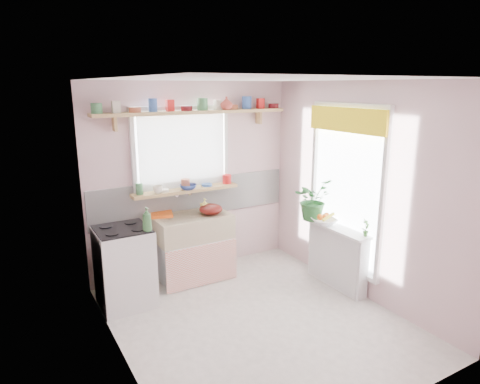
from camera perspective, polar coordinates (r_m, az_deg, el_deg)
room at (r=5.30m, az=3.43°, el=2.33°), size 3.20×3.20×3.20m
sink_unit at (r=5.56m, az=-6.26°, el=-7.26°), size 0.95×0.65×1.11m
cooker at (r=5.05m, az=-15.14°, el=-9.59°), size 0.58×0.58×0.93m
radiator_ledge at (r=5.47m, az=12.81°, el=-8.30°), size 0.22×0.95×0.78m
windowsill at (r=5.51m, az=-7.25°, el=0.24°), size 1.40×0.22×0.04m
pine_shelf at (r=5.41m, az=-6.04°, el=10.54°), size 2.52×0.24×0.04m
shelf_crockery at (r=5.39m, az=-6.49°, el=11.30°), size 2.47×0.11×0.12m
sill_crockery at (r=5.49m, az=-7.27°, el=1.02°), size 1.35×0.11×0.12m
dish_tray at (r=5.47m, az=-10.86°, el=-2.96°), size 0.41×0.35×0.04m
colander at (r=5.44m, az=-3.91°, el=-2.30°), size 0.38×0.38×0.13m
jade_plant at (r=5.49m, az=9.67°, el=-0.96°), size 0.58×0.54×0.53m
fruit_bowl at (r=5.39m, az=11.15°, el=-3.87°), size 0.33×0.33×0.07m
herb_pot at (r=5.06m, az=16.43°, el=-4.57°), size 0.13×0.10×0.21m
soap_bottle_sink at (r=5.47m, az=-4.73°, el=-1.87°), size 0.09×0.09×0.20m
sill_cup at (r=5.31m, az=-10.88°, el=0.31°), size 0.13×0.13×0.09m
sill_bowl at (r=5.45m, az=-6.93°, el=0.67°), size 0.27×0.27×0.07m
shelf_vase at (r=5.54m, az=-1.82°, el=11.75°), size 0.21×0.21×0.17m
cooker_bottle at (r=4.71m, az=-12.30°, el=-3.57°), size 0.11×0.11×0.26m
fruit at (r=5.38m, az=11.19°, el=-3.24°), size 0.20×0.14×0.10m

